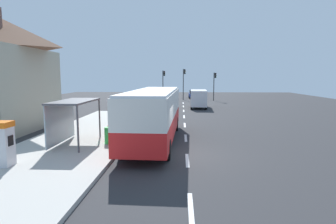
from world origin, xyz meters
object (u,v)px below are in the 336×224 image
bus (154,112)px  traffic_light_near_side (215,82)px  ticket_machine (4,143)px  traffic_light_far_side (163,81)px  recycling_bin_orange (115,131)px  bus_shelter (69,111)px  traffic_light_median (184,79)px  recycling_bin_green (109,135)px  white_van (199,98)px  recycling_bin_red (112,133)px  sedan_near (194,94)px

bus → traffic_light_near_side: 31.48m
ticket_machine → traffic_light_far_side: traffic_light_far_side is taller
recycling_bin_orange → bus: bearing=-2.3°
bus_shelter → bus: bearing=16.8°
ticket_machine → traffic_light_median: (8.04, 37.80, 2.39)m
bus → recycling_bin_orange: 2.76m
recycling_bin_green → traffic_light_near_side: bearing=73.1°
traffic_light_far_side → bus_shelter: size_ratio=1.27×
white_van → traffic_light_near_side: traffic_light_near_side is taller
ticket_machine → bus_shelter: (1.23, 4.17, 0.93)m
recycling_bin_red → traffic_light_median: 33.26m
sedan_near → recycling_bin_red: bearing=-100.0°
recycling_bin_red → sedan_near: bearing=80.0°
ticket_machine → traffic_light_median: size_ratio=0.36×
ticket_machine → bus: bearing=43.3°
traffic_light_near_side → recycling_bin_orange: bearing=-107.6°
traffic_light_near_side → traffic_light_far_side: (-8.60, 0.80, 0.21)m
ticket_machine → traffic_light_near_side: bearing=70.0°
ticket_machine → recycling_bin_orange: 6.67m
recycling_bin_red → traffic_light_median: size_ratio=0.18×
recycling_bin_orange → traffic_light_median: 32.57m
recycling_bin_red → bus_shelter: bus_shelter is taller
traffic_light_far_side → bus_shelter: 33.03m
sedan_near → traffic_light_near_side: traffic_light_near_side is taller
recycling_bin_red → traffic_light_far_side: size_ratio=0.19×
bus → sedan_near: 36.41m
traffic_light_near_side → traffic_light_median: bearing=162.6°
white_van → recycling_bin_red: 21.09m
sedan_near → traffic_light_far_side: traffic_light_far_side is taller
bus → recycling_bin_orange: bus is taller
sedan_near → ticket_machine: 42.94m
recycling_bin_green → bus_shelter: (-2.21, -0.12, 1.44)m
recycling_bin_red → traffic_light_far_side: (1.10, 32.01, 2.72)m
recycling_bin_orange → traffic_light_median: size_ratio=0.18×
bus → recycling_bin_red: bearing=-166.4°
recycling_bin_red → traffic_light_median: bearing=82.0°
ticket_machine → recycling_bin_green: size_ratio=2.04×
white_van → sedan_near: bearing=89.7°
recycling_bin_orange → traffic_light_far_side: size_ratio=0.19×
bus → ticket_machine: (-5.93, -5.59, -0.67)m
bus → traffic_light_median: traffic_light_median is taller
ticket_machine → traffic_light_far_side: 37.34m
recycling_bin_red → traffic_light_far_side: 32.15m
traffic_light_near_side → traffic_light_far_side: 8.64m
ticket_machine → recycling_bin_red: ticket_machine is taller
recycling_bin_green → recycling_bin_red: same height
sedan_near → recycling_bin_orange: sedan_near is taller
traffic_light_median → bus: bearing=-93.7°
traffic_light_near_side → traffic_light_far_side: size_ratio=0.93×
recycling_bin_orange → ticket_machine: bearing=-121.2°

